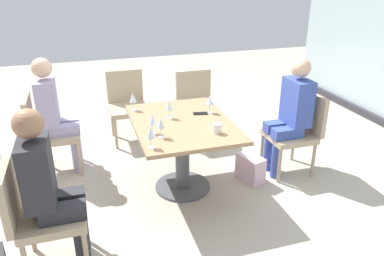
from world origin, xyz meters
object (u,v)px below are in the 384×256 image
(chair_side_end, at_px, (127,102))
(person_near_window, at_px, (291,112))
(wine_glass_0, at_px, (133,98))
(handbag_2, at_px, (250,168))
(chair_front_left, at_px, (47,130))
(chair_near_window, at_px, (298,128))
(person_front_right, at_px, (49,184))
(cell_phone_on_table, at_px, (200,113))
(dining_table_main, at_px, (182,139))
(coffee_cup, at_px, (217,128))
(wine_glass_2, at_px, (161,123))
(person_front_left, at_px, (55,111))
(chair_far_left, at_px, (197,102))
(wine_glass_5, at_px, (169,105))
(wine_glass_3, at_px, (152,119))
(wine_glass_4, at_px, (151,133))
(chair_front_right, at_px, (37,211))
(handbag_1, at_px, (14,168))

(chair_side_end, xyz_separation_m, person_near_window, (1.40, 1.51, 0.20))
(wine_glass_0, distance_m, handbag_2, 1.42)
(chair_front_left, xyz_separation_m, chair_near_window, (0.75, 2.56, 0.00))
(person_front_right, xyz_separation_m, cell_phone_on_table, (-0.89, 1.40, 0.03))
(handbag_2, bearing_deg, dining_table_main, -113.83)
(cell_phone_on_table, bearing_deg, person_near_window, 93.25)
(wine_glass_0, bearing_deg, coffee_cup, 38.00)
(wine_glass_2, height_order, handbag_2, wine_glass_2)
(chair_near_window, distance_m, person_near_window, 0.23)
(person_front_right, relative_size, person_front_left, 1.00)
(chair_far_left, bearing_deg, wine_glass_5, -31.01)
(wine_glass_2, distance_m, handbag_2, 1.24)
(person_near_window, bearing_deg, person_front_right, -72.26)
(chair_far_left, xyz_separation_m, handbag_2, (1.19, 0.21, -0.36))
(wine_glass_3, bearing_deg, chair_front_left, -134.21)
(person_front_left, xyz_separation_m, wine_glass_4, (1.22, 0.78, 0.16))
(cell_phone_on_table, bearing_deg, wine_glass_5, -75.43)
(wine_glass_5, bearing_deg, wine_glass_4, -26.77)
(dining_table_main, xyz_separation_m, chair_front_left, (-0.75, -1.28, -0.05))
(person_front_left, distance_m, wine_glass_3, 1.28)
(chair_side_end, bearing_deg, wine_glass_2, 2.39)
(chair_far_left, xyz_separation_m, cell_phone_on_table, (0.98, -0.28, 0.24))
(person_front_right, bearing_deg, wine_glass_4, 110.03)
(dining_table_main, distance_m, coffee_cup, 0.47)
(person_front_left, distance_m, wine_glass_2, 1.39)
(chair_front_right, xyz_separation_m, chair_near_window, (-0.75, 2.56, 0.00))
(wine_glass_2, distance_m, handbag_1, 1.83)
(chair_far_left, height_order, person_front_left, person_front_left)
(dining_table_main, bearing_deg, coffee_cup, 32.82)
(chair_front_right, distance_m, handbag_2, 2.14)
(dining_table_main, distance_m, chair_far_left, 1.23)
(person_near_window, height_order, wine_glass_2, person_near_window)
(chair_side_end, xyz_separation_m, coffee_cup, (1.74, 0.56, 0.28))
(chair_far_left, bearing_deg, chair_front_right, -43.69)
(person_front_left, relative_size, person_near_window, 1.00)
(person_front_right, distance_m, handbag_2, 2.09)
(wine_glass_4, bearing_deg, wine_glass_0, -179.95)
(person_front_left, xyz_separation_m, cell_phone_on_table, (0.61, 1.40, 0.03))
(chair_far_left, bearing_deg, chair_near_window, 34.63)
(chair_side_end, xyz_separation_m, wine_glass_0, (0.96, -0.05, 0.37))
(person_front_left, relative_size, coffee_cup, 14.00)
(coffee_cup, bearing_deg, chair_far_left, 169.07)
(wine_glass_2, bearing_deg, coffee_cup, 83.66)
(chair_near_window, bearing_deg, wine_glass_3, -83.31)
(wine_glass_3, distance_m, cell_phone_on_table, 0.65)
(chair_near_window, bearing_deg, chair_far_left, -145.37)
(chair_front_left, bearing_deg, person_near_window, 73.00)
(person_front_left, xyz_separation_m, handbag_1, (0.08, -0.48, -0.56))
(chair_front_right, height_order, wine_glass_4, wine_glass_4)
(chair_front_left, xyz_separation_m, wine_glass_2, (1.04, 1.01, 0.37))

